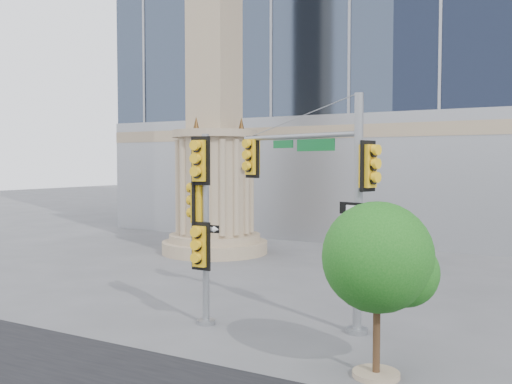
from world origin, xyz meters
The scene contains 5 objects.
ground centered at (0.00, 0.00, 0.00)m, with size 120.00×120.00×0.00m, color #545456.
monument centered at (-6.00, 9.00, 5.52)m, with size 4.40×4.40×16.60m.
main_signal_pole centered at (2.05, 1.49, 3.28)m, with size 3.98×1.59×5.30m.
secondary_signal_pole centered at (-0.39, 0.03, 2.61)m, with size 0.76×0.57×4.44m.
street_tree centered at (4.17, -1.08, 2.05)m, with size 2.00×1.95×3.11m.
Camera 1 is at (7.15, -10.74, 3.79)m, focal length 40.00 mm.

